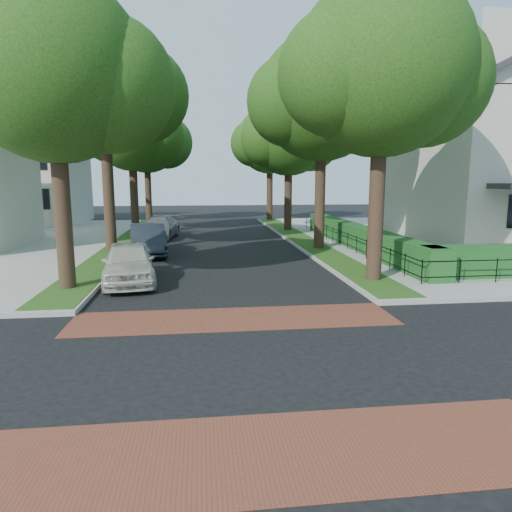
# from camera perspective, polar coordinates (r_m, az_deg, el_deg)

# --- Properties ---
(ground) EXTENTS (120.00, 120.00, 0.00)m
(ground) POSITION_cam_1_polar(r_m,az_deg,el_deg) (9.89, -1.30, -13.40)
(ground) COLOR black
(ground) RESTS_ON ground
(sidewalk_ne) EXTENTS (30.00, 30.00, 0.15)m
(sidewalk_ne) POSITION_cam_1_polar(r_m,az_deg,el_deg) (34.89, 28.90, 2.15)
(sidewalk_ne) COLOR gray
(sidewalk_ne) RESTS_ON ground
(crosswalk_far) EXTENTS (9.00, 2.20, 0.01)m
(crosswalk_far) POSITION_cam_1_polar(r_m,az_deg,el_deg) (12.88, -2.71, -7.84)
(crosswalk_far) COLOR brown
(crosswalk_far) RESTS_ON ground
(crosswalk_near) EXTENTS (9.00, 2.20, 0.01)m
(crosswalk_near) POSITION_cam_1_polar(r_m,az_deg,el_deg) (7.07, 1.49, -23.46)
(crosswalk_near) COLOR brown
(crosswalk_near) RESTS_ON ground
(grass_strip_ne) EXTENTS (1.60, 29.80, 0.02)m
(grass_strip_ne) POSITION_cam_1_polar(r_m,az_deg,el_deg) (29.09, 5.61, 2.22)
(grass_strip_ne) COLOR #294A15
(grass_strip_ne) RESTS_ON sidewalk_ne
(grass_strip_nw) EXTENTS (1.60, 29.80, 0.02)m
(grass_strip_nw) POSITION_cam_1_polar(r_m,az_deg,el_deg) (28.76, -15.91, 1.82)
(grass_strip_nw) COLOR #294A15
(grass_strip_nw) RESTS_ON sidewalk_nw
(tree_right_near) EXTENTS (7.75, 6.67, 10.66)m
(tree_right_near) POSITION_cam_1_polar(r_m,az_deg,el_deg) (17.94, 15.53, 21.37)
(tree_right_near) COLOR black
(tree_right_near) RESTS_ON sidewalk_ne
(tree_right_mid) EXTENTS (8.25, 7.09, 11.22)m
(tree_right_mid) POSITION_cam_1_polar(r_m,az_deg,el_deg) (25.50, 8.37, 18.80)
(tree_right_mid) COLOR black
(tree_right_mid) RESTS_ON sidewalk_ne
(tree_right_far) EXTENTS (7.25, 6.23, 9.74)m
(tree_right_far) POSITION_cam_1_polar(r_m,az_deg,el_deg) (34.04, 4.22, 14.68)
(tree_right_far) COLOR black
(tree_right_far) RESTS_ON sidewalk_ne
(tree_right_back) EXTENTS (7.50, 6.45, 10.20)m
(tree_right_back) POSITION_cam_1_polar(r_m,az_deg,el_deg) (42.92, 1.84, 14.12)
(tree_right_back) COLOR black
(tree_right_back) RESTS_ON sidewalk_ne
(tree_left_near) EXTENTS (7.50, 6.45, 10.20)m
(tree_left_near) POSITION_cam_1_polar(r_m,az_deg,el_deg) (17.24, -23.48, 20.22)
(tree_left_near) COLOR black
(tree_left_near) RESTS_ON sidewalk_nw
(tree_left_mid) EXTENTS (8.00, 6.88, 11.48)m
(tree_left_mid) POSITION_cam_1_polar(r_m,az_deg,el_deg) (25.12, -18.22, 19.40)
(tree_left_mid) COLOR black
(tree_left_mid) RESTS_ON sidewalk_nw
(tree_left_far) EXTENTS (7.00, 6.02, 9.86)m
(tree_left_far) POSITION_cam_1_polar(r_m,az_deg,el_deg) (33.74, -15.11, 14.80)
(tree_left_far) COLOR black
(tree_left_far) RESTS_ON sidewalk_nw
(tree_left_back) EXTENTS (7.75, 6.66, 10.44)m
(tree_left_back) POSITION_cam_1_polar(r_m,az_deg,el_deg) (42.68, -13.38, 14.10)
(tree_left_back) COLOR black
(tree_left_back) RESTS_ON sidewalk_nw
(hedge_main_road) EXTENTS (1.00, 18.00, 1.20)m
(hedge_main_road) POSITION_cam_1_polar(r_m,az_deg,el_deg) (25.73, 12.62, 2.40)
(hedge_main_road) COLOR #194A1C
(hedge_main_road) RESTS_ON sidewalk_ne
(fence_main_road) EXTENTS (0.06, 18.00, 0.90)m
(fence_main_road) POSITION_cam_1_polar(r_m,az_deg,el_deg) (25.50, 10.91, 2.06)
(fence_main_road) COLOR black
(fence_main_road) RESTS_ON sidewalk_ne
(house_left_far) EXTENTS (10.00, 9.00, 10.14)m
(house_left_far) POSITION_cam_1_polar(r_m,az_deg,el_deg) (43.59, -26.95, 10.11)
(house_left_far) COLOR beige
(house_left_far) RESTS_ON sidewalk_nw
(parked_car_front) EXTENTS (2.52, 4.81, 1.56)m
(parked_car_front) POSITION_cam_1_polar(r_m,az_deg,el_deg) (17.67, -15.67, -0.82)
(parked_car_front) COLOR beige
(parked_car_front) RESTS_ON ground
(parked_car_middle) EXTENTS (2.37, 5.04, 1.60)m
(parked_car_middle) POSITION_cam_1_polar(r_m,az_deg,el_deg) (24.06, -13.36, 2.01)
(parked_car_middle) COLOR #202731
(parked_car_middle) RESTS_ON ground
(parked_car_rear) EXTENTS (2.67, 5.25, 1.46)m
(parked_car_rear) POSITION_cam_1_polar(r_m,az_deg,el_deg) (30.60, -12.01, 3.50)
(parked_car_rear) COLOR gray
(parked_car_rear) RESTS_ON ground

